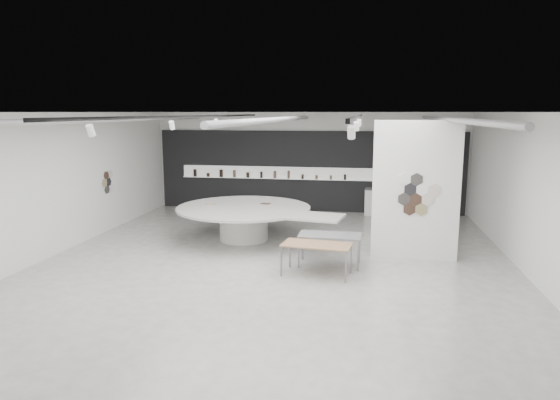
% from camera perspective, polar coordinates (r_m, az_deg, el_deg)
% --- Properties ---
extents(room, '(12.02, 14.02, 3.82)m').
position_cam_1_polar(room, '(12.50, -0.92, 2.06)').
color(room, '#B2AEA7').
rests_on(room, ground).
extents(back_wall_display, '(11.80, 0.27, 3.10)m').
position_cam_1_polar(back_wall_display, '(19.37, 2.94, 3.29)').
color(back_wall_display, black).
rests_on(back_wall_display, ground).
extents(partition_column, '(2.20, 0.38, 3.60)m').
position_cam_1_polar(partition_column, '(13.37, 15.22, 1.04)').
color(partition_column, white).
rests_on(partition_column, ground).
extents(display_island, '(5.39, 4.64, 1.03)m').
position_cam_1_polar(display_island, '(14.98, -3.90, -2.11)').
color(display_island, white).
rests_on(display_island, ground).
extents(sample_table_wood, '(1.69, 1.01, 0.75)m').
position_cam_1_polar(sample_table_wood, '(11.79, 4.21, -5.30)').
color(sample_table_wood, '#9A724F').
rests_on(sample_table_wood, ground).
extents(sample_table_stone, '(1.56, 0.81, 0.79)m').
position_cam_1_polar(sample_table_stone, '(12.54, 5.72, -4.25)').
color(sample_table_stone, slate).
rests_on(sample_table_stone, ground).
extents(kitchen_counter, '(1.80, 0.82, 1.38)m').
position_cam_1_polar(kitchen_counter, '(19.00, 12.29, -0.25)').
color(kitchen_counter, white).
rests_on(kitchen_counter, ground).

